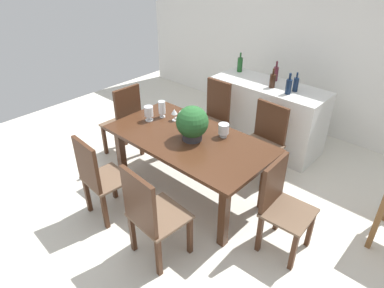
{
  "coord_description": "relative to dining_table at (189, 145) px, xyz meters",
  "views": [
    {
      "loc": [
        2.2,
        -2.27,
        2.63
      ],
      "look_at": [
        0.02,
        0.1,
        0.68
      ],
      "focal_mm": 31.79,
      "sensor_mm": 36.0,
      "label": 1
    }
  ],
  "objects": [
    {
      "name": "ground_plane",
      "position": [
        0.0,
        -0.07,
        -0.66
      ],
      "size": [
        7.04,
        7.04,
        0.0
      ],
      "primitive_type": "plane",
      "color": "silver"
    },
    {
      "name": "back_wall",
      "position": [
        0.0,
        2.53,
        0.64
      ],
      "size": [
        6.4,
        0.1,
        2.6
      ],
      "primitive_type": "cube",
      "color": "white",
      "rests_on": "ground"
    },
    {
      "name": "dining_table",
      "position": [
        0.0,
        0.0,
        0.0
      ],
      "size": [
        1.84,
        0.98,
        0.77
      ],
      "color": "#422616",
      "rests_on": "ground"
    },
    {
      "name": "chair_far_left",
      "position": [
        -0.41,
        0.94,
        -0.11
      ],
      "size": [
        0.41,
        0.43,
        1.03
      ],
      "rotation": [
        0.0,
        0.0,
        -0.0
      ],
      "color": "#422616",
      "rests_on": "ground"
    },
    {
      "name": "chair_foot_end",
      "position": [
        1.17,
        -0.0,
        -0.13
      ],
      "size": [
        0.44,
        0.46,
        0.95
      ],
      "rotation": [
        0.0,
        0.0,
        1.62
      ],
      "color": "#422616",
      "rests_on": "ground"
    },
    {
      "name": "chair_far_right",
      "position": [
        0.42,
        0.93,
        -0.13
      ],
      "size": [
        0.49,
        0.44,
        0.95
      ],
      "rotation": [
        0.0,
        0.0,
        -0.05
      ],
      "color": "#422616",
      "rests_on": "ground"
    },
    {
      "name": "chair_near_right",
      "position": [
        0.41,
        -0.94,
        -0.1
      ],
      "size": [
        0.5,
        0.48,
        1.01
      ],
      "rotation": [
        0.0,
        0.0,
        3.07
      ],
      "color": "#422616",
      "rests_on": "ground"
    },
    {
      "name": "chair_head_end",
      "position": [
        -1.15,
        -0.0,
        -0.09
      ],
      "size": [
        0.47,
        0.42,
        1.06
      ],
      "rotation": [
        0.0,
        0.0,
        -1.6
      ],
      "color": "#422616",
      "rests_on": "ground"
    },
    {
      "name": "chair_near_left",
      "position": [
        -0.42,
        -0.93,
        -0.12
      ],
      "size": [
        0.46,
        0.43,
        0.97
      ],
      "rotation": [
        0.0,
        0.0,
        3.08
      ],
      "color": "#422616",
      "rests_on": "ground"
    },
    {
      "name": "flower_centerpiece",
      "position": [
        0.05,
        -0.0,
        0.3
      ],
      "size": [
        0.35,
        0.36,
        0.38
      ],
      "color": "#333338",
      "rests_on": "dining_table"
    },
    {
      "name": "crystal_vase_left",
      "position": [
        -0.58,
        0.14,
        0.22
      ],
      "size": [
        0.08,
        0.08,
        0.21
      ],
      "color": "silver",
      "rests_on": "dining_table"
    },
    {
      "name": "crystal_vase_center_near",
      "position": [
        0.27,
        0.27,
        0.2
      ],
      "size": [
        0.12,
        0.12,
        0.16
      ],
      "color": "silver",
      "rests_on": "dining_table"
    },
    {
      "name": "crystal_vase_right",
      "position": [
        -0.63,
        -0.02,
        0.21
      ],
      "size": [
        0.11,
        0.11,
        0.18
      ],
      "color": "silver",
      "rests_on": "dining_table"
    },
    {
      "name": "wine_glass",
      "position": [
        -0.4,
        0.18,
        0.21
      ],
      "size": [
        0.07,
        0.07,
        0.15
      ],
      "color": "silver",
      "rests_on": "dining_table"
    },
    {
      "name": "kitchen_counter",
      "position": [
        0.03,
        1.59,
        -0.2
      ],
      "size": [
        1.58,
        0.63,
        0.93
      ],
      "primitive_type": "cube",
      "color": "silver",
      "rests_on": "ground"
    },
    {
      "name": "wine_bottle_tall",
      "position": [
        -0.58,
        1.73,
        0.38
      ],
      "size": [
        0.08,
        0.08,
        0.28
      ],
      "color": "#194C1E",
      "rests_on": "kitchen_counter"
    },
    {
      "name": "wine_bottle_amber",
      "position": [
        0.0,
        1.76,
        0.37
      ],
      "size": [
        0.07,
        0.07,
        0.28
      ],
      "color": "#511E28",
      "rests_on": "kitchen_counter"
    },
    {
      "name": "wine_bottle_green",
      "position": [
        0.1,
        1.51,
        0.36
      ],
      "size": [
        0.08,
        0.08,
        0.26
      ],
      "color": "black",
      "rests_on": "kitchen_counter"
    },
    {
      "name": "wine_bottle_dark",
      "position": [
        0.39,
        1.6,
        0.36
      ],
      "size": [
        0.07,
        0.07,
        0.25
      ],
      "color": "#0F1E38",
      "rests_on": "kitchen_counter"
    },
    {
      "name": "wine_bottle_clear",
      "position": [
        0.36,
        1.46,
        0.37
      ],
      "size": [
        0.08,
        0.08,
        0.27
      ],
      "color": "#0F1E38",
      "rests_on": "kitchen_counter"
    }
  ]
}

